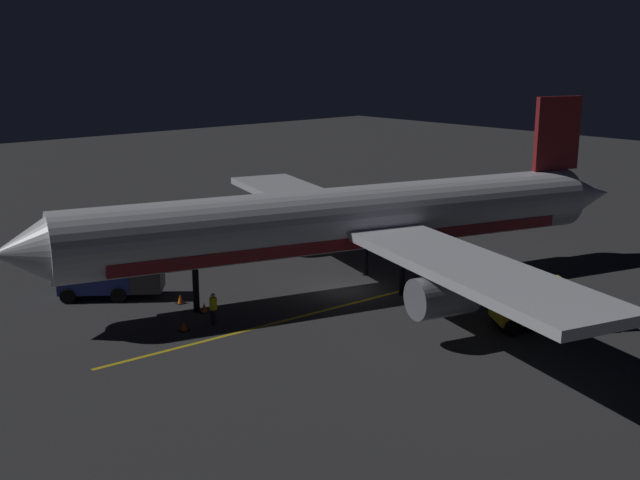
{
  "coord_description": "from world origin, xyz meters",
  "views": [
    {
      "loc": [
        -32.07,
        30.61,
        14.26
      ],
      "look_at": [
        0.0,
        2.0,
        3.5
      ],
      "focal_mm": 42.71,
      "sensor_mm": 36.0,
      "label": 1
    }
  ],
  "objects_px": {
    "ground_crew_worker": "(213,309)",
    "traffic_cone_near_right": "(204,308)",
    "baggage_truck": "(108,279)",
    "traffic_cone_near_left": "(180,299)",
    "traffic_cone_under_wing": "(184,326)",
    "airliner": "(354,221)",
    "catering_truck": "(541,304)"
  },
  "relations": [
    {
      "from": "baggage_truck",
      "to": "catering_truck",
      "type": "bearing_deg",
      "value": -143.37
    },
    {
      "from": "baggage_truck",
      "to": "traffic_cone_under_wing",
      "type": "distance_m",
      "value": 7.79
    },
    {
      "from": "traffic_cone_near_left",
      "to": "airliner",
      "type": "bearing_deg",
      "value": -116.56
    },
    {
      "from": "traffic_cone_under_wing",
      "to": "ground_crew_worker",
      "type": "bearing_deg",
      "value": -98.22
    },
    {
      "from": "airliner",
      "to": "traffic_cone_near_left",
      "type": "bearing_deg",
      "value": 63.44
    },
    {
      "from": "ground_crew_worker",
      "to": "traffic_cone_near_right",
      "type": "distance_m",
      "value": 2.2
    },
    {
      "from": "ground_crew_worker",
      "to": "traffic_cone_near_left",
      "type": "xyz_separation_m",
      "value": [
        4.19,
        -0.51,
        -0.64
      ]
    },
    {
      "from": "ground_crew_worker",
      "to": "traffic_cone_near_right",
      "type": "xyz_separation_m",
      "value": [
        1.98,
        -0.69,
        -0.64
      ]
    },
    {
      "from": "ground_crew_worker",
      "to": "traffic_cone_near_left",
      "type": "height_order",
      "value": "ground_crew_worker"
    },
    {
      "from": "baggage_truck",
      "to": "catering_truck",
      "type": "xyz_separation_m",
      "value": [
        -19.81,
        -14.73,
        0.11
      ]
    },
    {
      "from": "traffic_cone_under_wing",
      "to": "traffic_cone_near_left",
      "type": "bearing_deg",
      "value": -29.31
    },
    {
      "from": "traffic_cone_near_left",
      "to": "traffic_cone_near_right",
      "type": "distance_m",
      "value": 2.21
    },
    {
      "from": "catering_truck",
      "to": "baggage_truck",
      "type": "bearing_deg",
      "value": 36.63
    },
    {
      "from": "traffic_cone_near_right",
      "to": "traffic_cone_near_left",
      "type": "bearing_deg",
      "value": 4.74
    },
    {
      "from": "ground_crew_worker",
      "to": "traffic_cone_under_wing",
      "type": "xyz_separation_m",
      "value": [
        0.25,
        1.7,
        -0.64
      ]
    },
    {
      "from": "traffic_cone_near_left",
      "to": "traffic_cone_near_right",
      "type": "bearing_deg",
      "value": -175.26
    },
    {
      "from": "airliner",
      "to": "traffic_cone_near_left",
      "type": "height_order",
      "value": "airliner"
    },
    {
      "from": "baggage_truck",
      "to": "traffic_cone_under_wing",
      "type": "relative_size",
      "value": 10.77
    },
    {
      "from": "ground_crew_worker",
      "to": "baggage_truck",
      "type": "bearing_deg",
      "value": 14.63
    },
    {
      "from": "traffic_cone_near_right",
      "to": "baggage_truck",
      "type": "bearing_deg",
      "value": 24.88
    },
    {
      "from": "airliner",
      "to": "baggage_truck",
      "type": "xyz_separation_m",
      "value": [
        8.48,
        11.99,
        -3.09
      ]
    },
    {
      "from": "traffic_cone_near_right",
      "to": "traffic_cone_under_wing",
      "type": "xyz_separation_m",
      "value": [
        -1.74,
        2.4,
        0.0
      ]
    },
    {
      "from": "traffic_cone_near_right",
      "to": "traffic_cone_under_wing",
      "type": "distance_m",
      "value": 2.96
    },
    {
      "from": "baggage_truck",
      "to": "traffic_cone_near_right",
      "type": "distance_m",
      "value": 6.66
    },
    {
      "from": "traffic_cone_under_wing",
      "to": "traffic_cone_near_right",
      "type": "bearing_deg",
      "value": -54.03
    },
    {
      "from": "baggage_truck",
      "to": "catering_truck",
      "type": "distance_m",
      "value": 24.68
    },
    {
      "from": "baggage_truck",
      "to": "traffic_cone_near_left",
      "type": "bearing_deg",
      "value": -145.56
    },
    {
      "from": "airliner",
      "to": "traffic_cone_near_right",
      "type": "bearing_deg",
      "value": 74.84
    },
    {
      "from": "traffic_cone_near_left",
      "to": "traffic_cone_under_wing",
      "type": "relative_size",
      "value": 1.0
    },
    {
      "from": "ground_crew_worker",
      "to": "traffic_cone_near_left",
      "type": "bearing_deg",
      "value": -6.97
    },
    {
      "from": "baggage_truck",
      "to": "traffic_cone_near_left",
      "type": "distance_m",
      "value": 4.68
    },
    {
      "from": "ground_crew_worker",
      "to": "traffic_cone_under_wing",
      "type": "relative_size",
      "value": 3.16
    }
  ]
}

